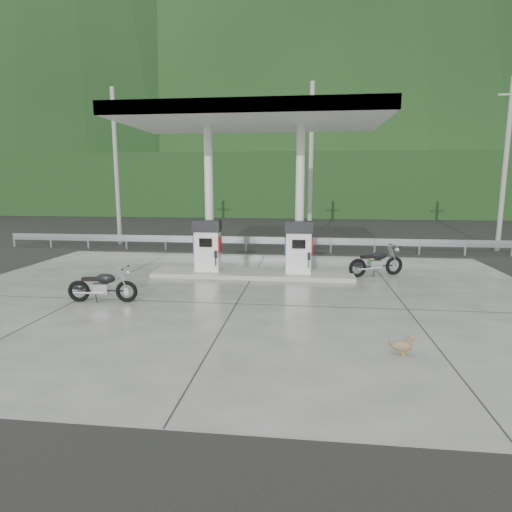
# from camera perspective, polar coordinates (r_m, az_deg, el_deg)

# --- Properties ---
(ground) EXTENTS (160.00, 160.00, 0.00)m
(ground) POSITION_cam_1_polar(r_m,az_deg,el_deg) (12.63, -1.89, -5.22)
(ground) COLOR black
(ground) RESTS_ON ground
(forecourt_apron) EXTENTS (18.00, 14.00, 0.02)m
(forecourt_apron) POSITION_cam_1_polar(r_m,az_deg,el_deg) (12.63, -1.89, -5.17)
(forecourt_apron) COLOR #60615C
(forecourt_apron) RESTS_ON ground
(pump_island) EXTENTS (7.00, 1.40, 0.15)m
(pump_island) POSITION_cam_1_polar(r_m,az_deg,el_deg) (15.02, -0.46, -2.41)
(pump_island) COLOR gray
(pump_island) RESTS_ON forecourt_apron
(gas_pump_left) EXTENTS (0.95, 0.55, 1.80)m
(gas_pump_left) POSITION_cam_1_polar(r_m,az_deg,el_deg) (15.12, -6.49, 1.37)
(gas_pump_left) COLOR silver
(gas_pump_left) RESTS_ON pump_island
(gas_pump_right) EXTENTS (0.95, 0.55, 1.80)m
(gas_pump_right) POSITION_cam_1_polar(r_m,az_deg,el_deg) (14.73, 5.72, 1.16)
(gas_pump_right) COLOR silver
(gas_pump_right) RESTS_ON pump_island
(canopy_column_left) EXTENTS (0.30, 0.30, 5.00)m
(canopy_column_left) POSITION_cam_1_polar(r_m,az_deg,el_deg) (15.36, -6.27, 7.50)
(canopy_column_left) COLOR silver
(canopy_column_left) RESTS_ON pump_island
(canopy_column_right) EXTENTS (0.30, 0.30, 5.00)m
(canopy_column_right) POSITION_cam_1_polar(r_m,az_deg,el_deg) (14.97, 5.86, 7.45)
(canopy_column_right) COLOR silver
(canopy_column_right) RESTS_ON pump_island
(canopy_roof) EXTENTS (8.50, 5.00, 0.40)m
(canopy_roof) POSITION_cam_1_polar(r_m,az_deg,el_deg) (14.82, -0.49, 17.94)
(canopy_roof) COLOR silver
(canopy_roof) RESTS_ON canopy_column_left
(guardrail) EXTENTS (26.00, 0.16, 1.42)m
(guardrail) POSITION_cam_1_polar(r_m,az_deg,el_deg) (20.31, 1.49, 2.56)
(guardrail) COLOR #929399
(guardrail) RESTS_ON ground
(road) EXTENTS (60.00, 7.00, 0.01)m
(road) POSITION_cam_1_polar(r_m,az_deg,el_deg) (23.86, 2.26, 1.93)
(road) COLOR black
(road) RESTS_ON ground
(utility_pole_a) EXTENTS (0.22, 0.22, 8.00)m
(utility_pole_a) POSITION_cam_1_polar(r_m,az_deg,el_deg) (23.71, -18.13, 11.09)
(utility_pole_a) COLOR gray
(utility_pole_a) RESTS_ON ground
(utility_pole_b) EXTENTS (0.22, 0.22, 8.00)m
(utility_pole_b) POSITION_cam_1_polar(r_m,az_deg,el_deg) (21.57, 7.31, 11.66)
(utility_pole_b) COLOR gray
(utility_pole_b) RESTS_ON ground
(utility_pole_c) EXTENTS (0.22, 0.22, 8.00)m
(utility_pole_c) POSITION_cam_1_polar(r_m,az_deg,el_deg) (23.43, 30.28, 10.28)
(utility_pole_c) COLOR gray
(utility_pole_c) RESTS_ON ground
(tree_band) EXTENTS (80.00, 6.00, 6.00)m
(tree_band) POSITION_cam_1_polar(r_m,az_deg,el_deg) (42.10, 4.30, 9.42)
(tree_band) COLOR black
(tree_band) RESTS_ON ground
(forested_hills) EXTENTS (100.00, 40.00, 140.00)m
(forested_hills) POSITION_cam_1_polar(r_m,az_deg,el_deg) (72.16, 5.33, 7.17)
(forested_hills) COLOR black
(forested_hills) RESTS_ON ground
(motorcycle_left) EXTENTS (1.85, 0.73, 0.85)m
(motorcycle_left) POSITION_cam_1_polar(r_m,az_deg,el_deg) (12.50, -19.79, -3.85)
(motorcycle_left) COLOR black
(motorcycle_left) RESTS_ON forecourt_apron
(motorcycle_right) EXTENTS (2.06, 1.34, 0.93)m
(motorcycle_right) POSITION_cam_1_polar(r_m,az_deg,el_deg) (15.57, 15.74, -0.87)
(motorcycle_right) COLOR black
(motorcycle_right) RESTS_ON forecourt_apron
(duck) EXTENTS (0.48, 0.16, 0.34)m
(duck) POSITION_cam_1_polar(r_m,az_deg,el_deg) (8.78, 18.86, -11.32)
(duck) COLOR brown
(duck) RESTS_ON forecourt_apron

